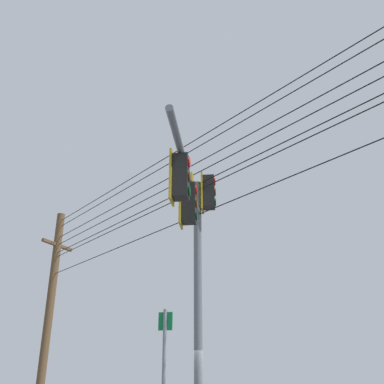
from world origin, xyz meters
name	(u,v)px	position (x,y,z in m)	size (l,w,h in m)	color
signal_mast_assembly	(193,232)	(-1.64, -0.26, 5.02)	(4.50, 2.82, 6.97)	slate
utility_pole_wooden	(48,318)	(1.74, 8.95, 4.41)	(1.61, 0.32, 8.67)	brown
route_sign_primary	(164,380)	(-2.71, -0.34, 1.79)	(0.14, 0.27, 3.09)	slate
overhead_wire_span	(220,161)	(-1.05, -0.67, 7.02)	(5.62, 19.25, 2.92)	black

